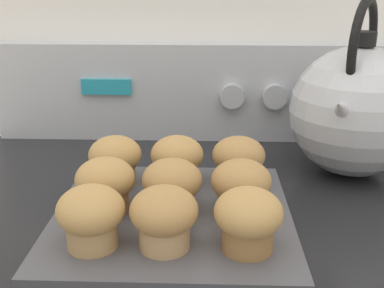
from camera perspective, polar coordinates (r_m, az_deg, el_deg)
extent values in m
cube|color=black|center=(0.66, 0.56, -7.46)|extent=(0.76, 0.61, 0.02)
cube|color=#B7BABF|center=(0.89, 1.05, 6.29)|extent=(0.74, 0.05, 0.17)
cube|color=teal|center=(0.87, -10.13, 6.70)|extent=(0.09, 0.01, 0.03)
cylinder|color=#B7BABF|center=(0.85, 4.78, 5.68)|extent=(0.04, 0.02, 0.04)
cylinder|color=#B7BABF|center=(0.86, 9.77, 5.57)|extent=(0.04, 0.02, 0.04)
cylinder|color=#B7BABF|center=(0.87, 14.64, 5.43)|extent=(0.04, 0.02, 0.04)
cylinder|color=#B7BABF|center=(0.89, 19.33, 5.25)|extent=(0.04, 0.02, 0.04)
cube|color=#4C4C51|center=(0.58, -2.29, -9.00)|extent=(0.28, 0.28, 0.02)
cylinder|color=tan|center=(0.52, -11.73, -10.13)|extent=(0.05, 0.05, 0.03)
ellipsoid|color=tan|center=(0.50, -11.93, -7.62)|extent=(0.07, 0.07, 0.05)
cylinder|color=tan|center=(0.50, -3.29, -10.43)|extent=(0.05, 0.05, 0.03)
ellipsoid|color=#B2844C|center=(0.49, -3.34, -7.87)|extent=(0.07, 0.07, 0.05)
cylinder|color=olive|center=(0.50, 6.59, -10.62)|extent=(0.05, 0.05, 0.03)
ellipsoid|color=tan|center=(0.49, 6.71, -8.06)|extent=(0.07, 0.07, 0.05)
cylinder|color=#A37A4C|center=(0.58, -10.11, -6.35)|extent=(0.05, 0.05, 0.03)
ellipsoid|color=tan|center=(0.57, -10.26, -4.07)|extent=(0.07, 0.07, 0.05)
cylinder|color=olive|center=(0.57, -2.35, -6.61)|extent=(0.05, 0.05, 0.03)
ellipsoid|color=#B2844C|center=(0.56, -2.38, -4.29)|extent=(0.07, 0.07, 0.05)
cylinder|color=tan|center=(0.57, 5.76, -6.69)|extent=(0.05, 0.05, 0.03)
ellipsoid|color=#B2844C|center=(0.56, 5.85, -4.37)|extent=(0.07, 0.07, 0.05)
cylinder|color=tan|center=(0.65, -9.00, -3.32)|extent=(0.05, 0.05, 0.03)
ellipsoid|color=tan|center=(0.65, -9.11, -1.25)|extent=(0.07, 0.07, 0.05)
cylinder|color=#A37A4C|center=(0.65, -1.76, -3.35)|extent=(0.05, 0.05, 0.03)
ellipsoid|color=tan|center=(0.64, -1.78, -1.25)|extent=(0.07, 0.07, 0.05)
cylinder|color=tan|center=(0.65, 5.48, -3.43)|extent=(0.05, 0.05, 0.03)
ellipsoid|color=#B2844C|center=(0.64, 5.55, -1.33)|extent=(0.07, 0.07, 0.05)
sphere|color=silver|center=(0.75, 18.78, 3.64)|extent=(0.19, 0.19, 0.19)
cylinder|color=black|center=(0.73, 19.70, 11.68)|extent=(0.03, 0.03, 0.02)
cone|color=silver|center=(0.66, 17.39, 3.88)|extent=(0.07, 0.09, 0.07)
torus|color=black|center=(0.74, 19.57, 10.54)|extent=(0.08, 0.14, 0.15)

